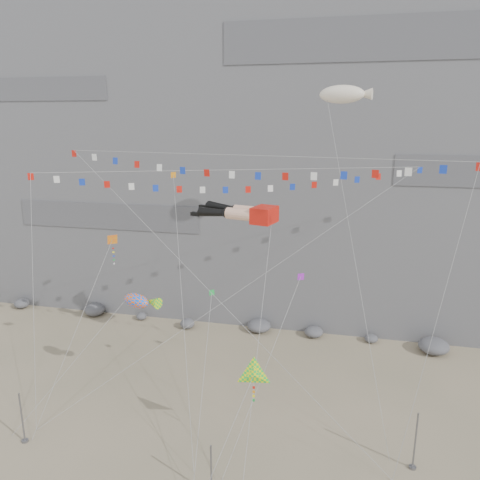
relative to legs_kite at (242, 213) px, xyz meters
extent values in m
plane|color=gray|center=(-0.25, -6.93, -15.32)|extent=(120.00, 120.00, 0.00)
cube|color=slate|center=(-0.25, 25.07, 9.68)|extent=(80.00, 28.00, 50.00)
cylinder|color=slate|center=(-13.59, -11.73, -13.34)|extent=(0.12, 0.12, 3.97)
cylinder|color=slate|center=(1.08, -13.56, -13.52)|extent=(0.12, 0.12, 3.60)
cylinder|color=slate|center=(13.64, -8.35, -13.20)|extent=(0.12, 0.12, 4.24)
cube|color=red|center=(1.97, -0.51, 0.01)|extent=(2.14, 2.57, 1.31)
cylinder|color=#EAB191|center=(-0.05, -0.65, 0.01)|extent=(2.40, 1.51, 0.97)
sphere|color=black|center=(-1.13, -0.37, 0.01)|extent=(0.89, 0.89, 0.89)
cone|color=black|center=(-2.40, -0.03, -0.07)|extent=(2.77, 1.47, 0.91)
cube|color=black|center=(-4.11, 0.43, -0.36)|extent=(0.93, 0.59, 0.32)
cylinder|color=#EAB191|center=(0.28, 0.62, 0.01)|extent=(2.40, 1.51, 0.97)
sphere|color=black|center=(-0.79, 0.90, 0.01)|extent=(0.89, 0.89, 0.89)
cone|color=black|center=(-2.06, 1.24, 0.14)|extent=(2.79, 1.47, 0.97)
cube|color=black|center=(-3.77, 1.70, 0.04)|extent=(0.93, 0.59, 0.32)
cylinder|color=gray|center=(2.50, -7.24, -7.63)|extent=(0.03, 0.03, 20.39)
cylinder|color=gray|center=(-7.14, -4.57, -5.95)|extent=(0.03, 0.03, 25.52)
cube|color=slate|center=(-13.57, -10.46, -15.27)|extent=(0.16, 0.16, 0.10)
cylinder|color=gray|center=(6.54, -6.36, -5.19)|extent=(0.03, 0.03, 24.18)
cube|color=slate|center=(12.22, -9.85, -15.27)|extent=(0.16, 0.16, 0.10)
cylinder|color=gray|center=(-11.56, -7.51, -8.62)|extent=(0.03, 0.03, 15.89)
cube|color=slate|center=(-13.17, -11.54, -15.27)|extent=(0.16, 0.16, 0.10)
cylinder|color=gray|center=(-11.17, -8.22, -10.86)|extent=(0.03, 0.03, 13.28)
cube|color=slate|center=(-14.91, -11.48, -15.27)|extent=(0.16, 0.16, 0.10)
cylinder|color=gray|center=(1.79, -13.05, -11.97)|extent=(0.03, 0.03, 9.23)
cylinder|color=gray|center=(9.85, -2.42, -2.94)|extent=(0.03, 0.03, 27.47)
cube|color=slate|center=(12.18, -7.99, -15.27)|extent=(0.16, 0.16, 0.10)
cylinder|color=gray|center=(-3.42, -5.47, -6.22)|extent=(0.03, 0.03, 22.90)
cube|color=slate|center=(-0.64, -11.90, -15.27)|extent=(0.16, 0.16, 0.10)
cylinder|color=gray|center=(3.29, -7.56, -9.84)|extent=(0.03, 0.03, 15.69)
cylinder|color=gray|center=(-0.94, -8.43, -10.62)|extent=(0.03, 0.03, 14.19)
camera|label=1|loc=(8.14, -36.86, 7.47)|focal=35.00mm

